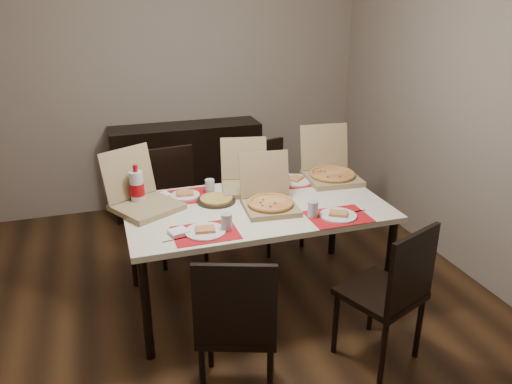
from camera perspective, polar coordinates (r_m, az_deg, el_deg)
ground at (r=3.84m, az=-2.51°, el=-12.12°), size 3.80×4.00×0.02m
room_walls at (r=3.63m, az=-4.88°, el=15.42°), size 3.84×4.02×2.62m
sideboard at (r=5.21m, az=-7.86°, el=2.76°), size 1.50×0.40×0.90m
dining_table at (r=3.52m, az=0.00°, el=-2.52°), size 1.80×1.00×0.75m
chair_near_left at (r=2.73m, az=-2.21°, el=-14.68°), size 0.54×0.54×0.93m
chair_near_right at (r=3.09m, az=15.22°, el=-10.74°), size 0.55×0.55×0.93m
chair_far_left at (r=4.28m, az=-9.31°, el=-0.75°), size 0.47×0.47×0.93m
chair_far_right at (r=4.43m, az=1.61°, el=0.33°), size 0.51×0.51×0.93m
setting_near_left at (r=3.11m, az=-5.54°, el=-4.27°), size 0.47×0.30×0.11m
setting_near_right at (r=3.34m, az=8.60°, el=-2.47°), size 0.43×0.30×0.11m
setting_far_left at (r=3.68m, az=-7.64°, el=-0.12°), size 0.47×0.30×0.11m
setting_far_right at (r=3.90m, az=4.27°, el=1.31°), size 0.47×0.30×0.11m
napkin_loose at (r=3.45m, az=2.54°, el=-1.70°), size 0.15×0.14×0.02m
pizza_box_center at (r=3.43m, az=1.53°, el=-0.94°), size 0.38×0.42×0.36m
pizza_box_right at (r=4.00m, az=8.53°, el=2.28°), size 0.43×0.47×0.40m
pizza_box_left at (r=3.51m, az=-12.82°, el=-0.84°), size 0.55×0.57×0.39m
pizza_box_extra at (r=3.78m, az=-1.20°, el=1.29°), size 0.42×0.46×0.36m
faina_plate at (r=3.56m, az=-4.56°, el=-0.90°), size 0.28×0.28×0.03m
dip_bowl at (r=3.69m, az=0.12°, el=0.01°), size 0.12×0.12×0.03m
soda_bottle at (r=3.55m, az=-13.43°, el=0.41°), size 0.10×0.10×0.30m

